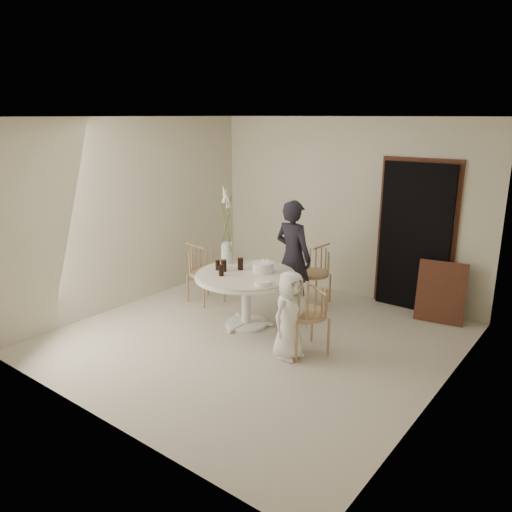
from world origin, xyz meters
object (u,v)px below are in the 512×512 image
Objects in this scene: chair_left at (200,265)px; girl at (293,257)px; table at (246,282)px; boy at (290,315)px; chair_right at (310,310)px; chair_far at (317,266)px; flower_vase at (227,236)px; birthday_cake at (263,267)px.

girl reaches higher than chair_left.
table is 0.84m from girl.
table is 1.27× the size of boy.
table is 1.17m from chair_right.
girl reaches higher than chair_far.
chair_left is (-1.14, 0.34, -0.07)m from table.
chair_left is at bearing -73.45° from chair_right.
chair_right is 0.82× the size of flower_vase.
chair_far is 1.00× the size of chair_left.
chair_right reaches higher than chair_far.
girl is at bearing 83.86° from birthday_cake.
birthday_cake is at bearing -88.90° from chair_left.
flower_vase is (-0.72, -0.57, 0.31)m from girl.
girl reaches higher than birthday_cake.
boy is (0.76, -1.20, -0.28)m from girl.
chair_left is 0.77× the size of flower_vase.
boy is 1.05m from birthday_cake.
chair_right is at bearing -38.31° from boy.
table is at bearing 75.51° from boy.
girl is at bearing -63.35° from chair_left.
boy reaches higher than birthday_cake.
chair_left is at bearing 172.72° from birthday_cake.
chair_far is (0.26, 1.38, -0.07)m from table.
flower_vase reaches higher than table.
flower_vase reaches higher than chair_left.
chair_far is 0.65m from girl.
boy is 0.96× the size of flower_vase.
flower_vase is (-1.65, 0.47, 0.53)m from chair_right.
flower_vase is (-0.66, 0.04, 0.32)m from birthday_cake.
girl is 0.97m from flower_vase.
birthday_cake is at bearing -3.56° from flower_vase.
table is at bearing -22.83° from flower_vase.
table is 4.80× the size of birthday_cake.
boy is 1.71m from flower_vase.
chair_far is 0.94× the size of chair_right.
chair_right is 0.56× the size of girl.
table is 0.82× the size of girl.
chair_right is at bearing -59.84° from chair_far.
chair_right is 1.10m from birthday_cake.
chair_far is at bearing 84.66° from birthday_cake.
flower_vase is at bearing 45.01° from girl.
chair_left is 0.52× the size of girl.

